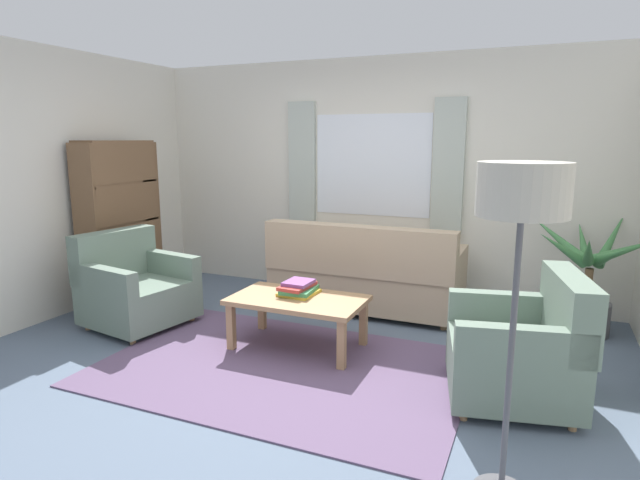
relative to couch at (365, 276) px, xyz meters
The scene contains 13 objects.
ground_plane 1.62m from the couch, 95.18° to the right, with size 6.24×6.24×0.00m, color slate.
wall_back 1.17m from the couch, 101.56° to the left, with size 5.32×0.12×2.60m, color silver.
wall_left 3.34m from the couch, 150.79° to the right, with size 0.12×4.40×2.60m, color silver.
window_with_curtains 1.25m from the couch, 103.10° to the left, with size 1.98×0.07×1.40m.
area_rug 1.61m from the couch, 95.18° to the right, with size 2.75×1.85×0.01m, color #604C6B.
couch is the anchor object (origin of this frame).
armchair_left 2.24m from the couch, 146.44° to the right, with size 0.95×0.97×0.88m.
armchair_right 2.07m from the couch, 41.40° to the right, with size 0.98×0.99×0.88m.
coffee_table 1.17m from the couch, 99.93° to the right, with size 1.10×0.64×0.44m.
book_stack_on_table 1.09m from the couch, 102.78° to the right, with size 0.30×0.35×0.11m.
potted_plant 2.04m from the couch, ahead, with size 1.13×1.15×1.11m.
bookshelf 2.61m from the couch, 164.78° to the right, with size 0.30×0.94×1.72m.
standing_lamp 3.07m from the couch, 58.14° to the right, with size 0.40×0.40×1.64m.
Camera 1 is at (1.75, -3.34, 1.73)m, focal length 29.36 mm.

